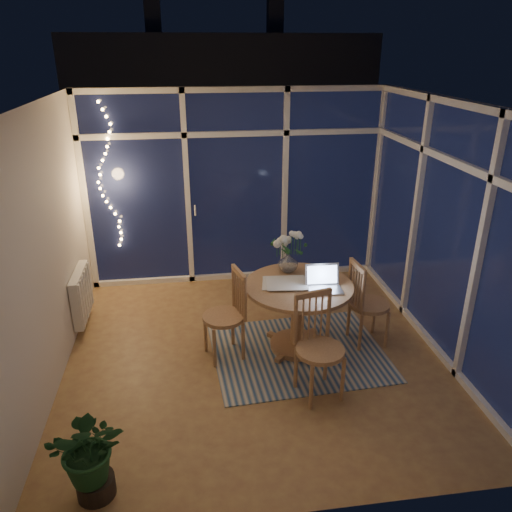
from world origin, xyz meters
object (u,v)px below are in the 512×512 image
(flower_vase, at_px, (288,263))
(chair_right, at_px, (370,302))
(chair_left, at_px, (223,315))
(potted_plant, at_px, (91,455))
(chair_front, at_px, (320,348))
(dining_table, at_px, (298,317))
(laptop, at_px, (325,279))

(flower_vase, bearing_deg, chair_right, -20.71)
(chair_left, xyz_separation_m, flower_vase, (0.75, 0.37, 0.38))
(chair_left, xyz_separation_m, potted_plant, (-1.09, -1.66, -0.12))
(chair_left, relative_size, flower_vase, 4.72)
(chair_front, bearing_deg, chair_right, 33.46)
(chair_left, bearing_deg, dining_table, 78.12)
(chair_right, xyz_separation_m, flower_vase, (-0.85, 0.32, 0.39))
(chair_front, height_order, potted_plant, chair_front)
(dining_table, relative_size, chair_front, 1.11)
(chair_left, bearing_deg, flower_vase, 101.87)
(dining_table, xyz_separation_m, chair_right, (0.80, 0.02, 0.11))
(dining_table, xyz_separation_m, laptop, (0.23, -0.17, 0.52))
(dining_table, bearing_deg, laptop, -37.27)
(dining_table, bearing_deg, chair_left, -177.48)
(chair_right, bearing_deg, chair_left, 86.02)
(dining_table, distance_m, chair_front, 0.81)
(chair_left, height_order, flower_vase, chair_left)
(laptop, distance_m, potted_plant, 2.65)
(dining_table, distance_m, chair_right, 0.81)
(laptop, bearing_deg, potted_plant, -142.23)
(potted_plant, bearing_deg, dining_table, 41.96)
(laptop, relative_size, potted_plant, 0.47)
(dining_table, relative_size, potted_plant, 1.50)
(chair_left, bearing_deg, chair_right, 77.40)
(chair_front, distance_m, potted_plant, 2.12)
(dining_table, bearing_deg, chair_front, -87.70)
(chair_right, height_order, flower_vase, chair_right)
(dining_table, height_order, chair_front, chair_front)
(chair_front, relative_size, flower_vase, 4.89)
(chair_front, xyz_separation_m, flower_vase, (-0.08, 1.13, 0.37))
(flower_vase, bearing_deg, laptop, -61.69)
(dining_table, bearing_deg, potted_plant, -138.04)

